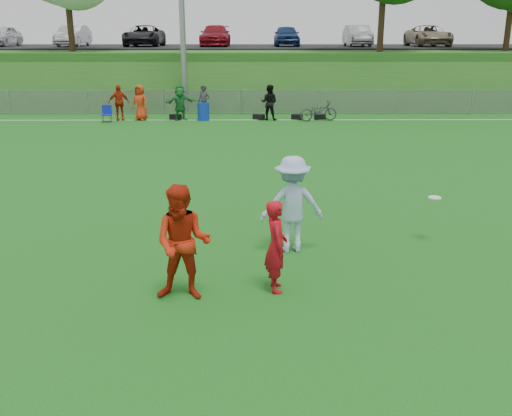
{
  "coord_description": "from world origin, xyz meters",
  "views": [
    {
      "loc": [
        0.55,
        -9.84,
        4.19
      ],
      "look_at": [
        0.62,
        0.5,
        0.96
      ],
      "focal_mm": 40.0,
      "sensor_mm": 36.0,
      "label": 1
    }
  ],
  "objects_px": {
    "player_blue": "(292,204)",
    "bicycle": "(318,111)",
    "player_red_center": "(183,243)",
    "frisbee": "(435,198)",
    "player_red_left": "(276,246)",
    "recycling_bin": "(203,111)"
  },
  "relations": [
    {
      "from": "recycling_bin",
      "to": "player_red_left",
      "type": "bearing_deg",
      "value": -81.76
    },
    {
      "from": "player_red_left",
      "to": "frisbee",
      "type": "bearing_deg",
      "value": -62.28
    },
    {
      "from": "recycling_bin",
      "to": "bicycle",
      "type": "relative_size",
      "value": 0.47
    },
    {
      "from": "player_red_left",
      "to": "recycling_bin",
      "type": "distance_m",
      "value": 19.18
    },
    {
      "from": "bicycle",
      "to": "recycling_bin",
      "type": "bearing_deg",
      "value": 75.88
    },
    {
      "from": "player_blue",
      "to": "player_red_left",
      "type": "bearing_deg",
      "value": 70.93
    },
    {
      "from": "player_red_center",
      "to": "frisbee",
      "type": "bearing_deg",
      "value": 33.45
    },
    {
      "from": "frisbee",
      "to": "recycling_bin",
      "type": "relative_size",
      "value": 0.3
    },
    {
      "from": "player_red_center",
      "to": "player_blue",
      "type": "xyz_separation_m",
      "value": [
        1.88,
        2.09,
        0.0
      ]
    },
    {
      "from": "frisbee",
      "to": "player_blue",
      "type": "bearing_deg",
      "value": -170.24
    },
    {
      "from": "player_blue",
      "to": "bicycle",
      "type": "distance_m",
      "value": 17.11
    },
    {
      "from": "player_blue",
      "to": "bicycle",
      "type": "xyz_separation_m",
      "value": [
        2.43,
        16.93,
        -0.48
      ]
    },
    {
      "from": "recycling_bin",
      "to": "bicycle",
      "type": "bearing_deg",
      "value": -2.65
    },
    {
      "from": "player_red_left",
      "to": "player_blue",
      "type": "xyz_separation_m",
      "value": [
        0.38,
        1.8,
        0.17
      ]
    },
    {
      "from": "player_red_left",
      "to": "bicycle",
      "type": "xyz_separation_m",
      "value": [
        2.81,
        18.72,
        -0.31
      ]
    },
    {
      "from": "player_red_left",
      "to": "bicycle",
      "type": "distance_m",
      "value": 18.94
    },
    {
      "from": "player_red_left",
      "to": "bicycle",
      "type": "relative_size",
      "value": 0.86
    },
    {
      "from": "player_red_center",
      "to": "frisbee",
      "type": "height_order",
      "value": "player_red_center"
    },
    {
      "from": "player_blue",
      "to": "frisbee",
      "type": "bearing_deg",
      "value": -177.22
    },
    {
      "from": "frisbee",
      "to": "player_red_center",
      "type": "bearing_deg",
      "value": -151.66
    },
    {
      "from": "player_red_left",
      "to": "recycling_bin",
      "type": "relative_size",
      "value": 1.83
    },
    {
      "from": "player_red_left",
      "to": "player_blue",
      "type": "distance_m",
      "value": 1.84
    }
  ]
}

